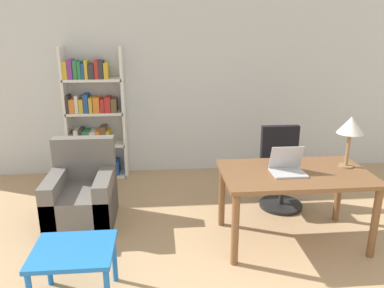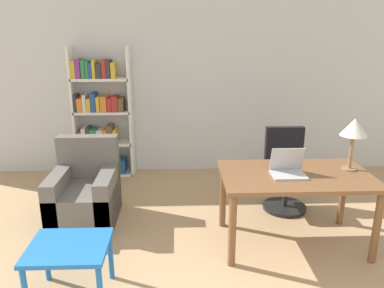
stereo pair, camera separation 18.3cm
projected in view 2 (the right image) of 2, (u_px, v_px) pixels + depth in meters
The scene contains 8 objects.
wall_back at pixel (197, 82), 5.46m from camera, with size 8.00×0.06×2.70m.
desk at pixel (295, 184), 3.64m from camera, with size 1.44×0.85×0.75m.
laptop at pixel (288, 169), 3.57m from camera, with size 0.32×0.26×0.26m.
table_lamp at pixel (354, 129), 3.60m from camera, with size 0.26×0.26×0.52m.
office_chair at pixel (285, 173), 4.48m from camera, with size 0.52×0.52×0.97m.
side_table_blue at pixel (69, 253), 2.93m from camera, with size 0.62×0.53×0.48m.
armchair at pixel (85, 196), 4.19m from camera, with size 0.69×0.80×0.91m.
bookshelf at pixel (101, 119), 5.38m from camera, with size 0.83×0.28×1.87m.
Camera 2 is at (-0.27, -0.95, 2.08)m, focal length 35.00 mm.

